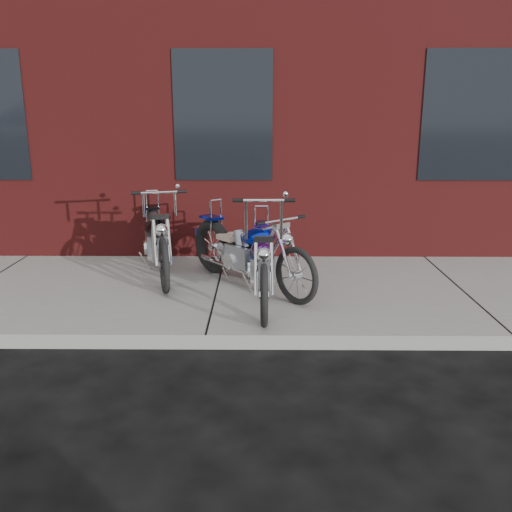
{
  "coord_description": "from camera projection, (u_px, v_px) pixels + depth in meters",
  "views": [
    {
      "loc": [
        0.53,
        -4.88,
        2.24
      ],
      "look_at": [
        0.48,
        0.8,
        0.74
      ],
      "focal_mm": 38.0,
      "sensor_mm": 36.0,
      "label": 1
    }
  ],
  "objects": [
    {
      "name": "ground",
      "position": [
        206.0,
        349.0,
        5.3
      ],
      "size": [
        120.0,
        120.0,
        0.0
      ],
      "primitive_type": "plane",
      "color": "black",
      "rests_on": "ground"
    },
    {
      "name": "sidewalk",
      "position": [
        218.0,
        293.0,
        6.73
      ],
      "size": [
        22.0,
        3.0,
        0.15
      ],
      "primitive_type": "cube",
      "color": "gray",
      "rests_on": "ground"
    },
    {
      "name": "building_brick",
      "position": [
        237.0,
        31.0,
        12.01
      ],
      "size": [
        22.0,
        10.0,
        8.0
      ],
      "primitive_type": "cube",
      "color": "#5F1615",
      "rests_on": "ground"
    },
    {
      "name": "chopper_purple",
      "position": [
        263.0,
        265.0,
        6.22
      ],
      "size": [
        0.55,
        2.25,
        1.26
      ],
      "rotation": [
        0.0,
        0.0,
        -1.55
      ],
      "color": "black",
      "rests_on": "sidewalk"
    },
    {
      "name": "chopper_blue",
      "position": [
        248.0,
        254.0,
        6.67
      ],
      "size": [
        1.57,
        1.84,
        1.0
      ],
      "rotation": [
        0.0,
        0.0,
        -0.87
      ],
      "color": "black",
      "rests_on": "sidewalk"
    },
    {
      "name": "chopper_third",
      "position": [
        158.0,
        242.0,
        7.23
      ],
      "size": [
        0.81,
        2.3,
        1.19
      ],
      "rotation": [
        0.0,
        0.0,
        -1.31
      ],
      "color": "black",
      "rests_on": "sidewalk"
    }
  ]
}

